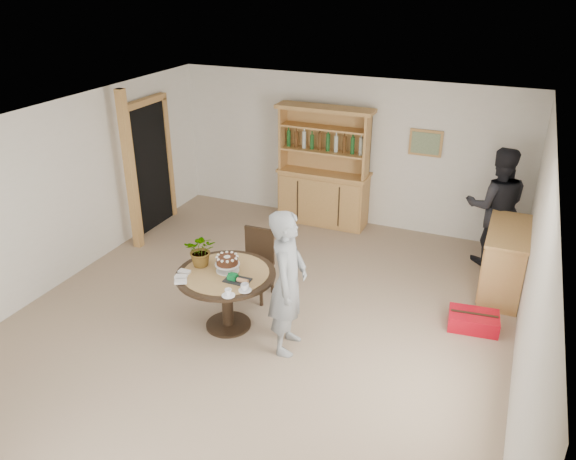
# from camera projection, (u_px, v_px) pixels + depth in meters

# --- Properties ---
(ground) EXTENTS (7.00, 7.00, 0.00)m
(ground) POSITION_uv_depth(u_px,v_px,m) (258.00, 323.00, 7.07)
(ground) COLOR tan
(ground) RESTS_ON ground
(room_shell) EXTENTS (6.04, 7.04, 2.52)m
(room_shell) POSITION_uv_depth(u_px,v_px,m) (255.00, 194.00, 6.33)
(room_shell) COLOR white
(room_shell) RESTS_ON ground
(doorway) EXTENTS (0.13, 1.10, 2.18)m
(doorway) POSITION_uv_depth(u_px,v_px,m) (150.00, 164.00, 9.30)
(doorway) COLOR black
(doorway) RESTS_ON ground
(pine_post) EXTENTS (0.12, 0.12, 2.50)m
(pine_post) POSITION_uv_depth(u_px,v_px,m) (130.00, 172.00, 8.49)
(pine_post) COLOR tan
(pine_post) RESTS_ON ground
(hutch) EXTENTS (1.62, 0.54, 2.04)m
(hutch) POSITION_uv_depth(u_px,v_px,m) (324.00, 185.00, 9.58)
(hutch) COLOR tan
(hutch) RESTS_ON ground
(sideboard) EXTENTS (0.54, 1.26, 0.94)m
(sideboard) POSITION_uv_depth(u_px,v_px,m) (505.00, 261.00, 7.56)
(sideboard) COLOR tan
(sideboard) RESTS_ON ground
(dining_table) EXTENTS (1.20, 1.20, 0.76)m
(dining_table) POSITION_uv_depth(u_px,v_px,m) (226.00, 284.00, 6.76)
(dining_table) COLOR black
(dining_table) RESTS_ON ground
(dining_chair) EXTENTS (0.43, 0.43, 0.95)m
(dining_chair) POSITION_uv_depth(u_px,v_px,m) (256.00, 259.00, 7.48)
(dining_chair) COLOR black
(dining_chair) RESTS_ON ground
(birthday_cake) EXTENTS (0.30, 0.30, 0.20)m
(birthday_cake) POSITION_uv_depth(u_px,v_px,m) (227.00, 261.00, 6.68)
(birthday_cake) COLOR white
(birthday_cake) RESTS_ON dining_table
(flower_vase) EXTENTS (0.47, 0.44, 0.42)m
(flower_vase) POSITION_uv_depth(u_px,v_px,m) (201.00, 250.00, 6.77)
(flower_vase) COLOR #3F7233
(flower_vase) RESTS_ON dining_table
(gift_tray) EXTENTS (0.30, 0.20, 0.08)m
(gift_tray) POSITION_uv_depth(u_px,v_px,m) (237.00, 279.00, 6.50)
(gift_tray) COLOR black
(gift_tray) RESTS_ON dining_table
(coffee_cup_a) EXTENTS (0.15, 0.15, 0.09)m
(coffee_cup_a) POSITION_uv_depth(u_px,v_px,m) (245.00, 288.00, 6.30)
(coffee_cup_a) COLOR white
(coffee_cup_a) RESTS_ON dining_table
(coffee_cup_b) EXTENTS (0.15, 0.15, 0.08)m
(coffee_cup_b) POSITION_uv_depth(u_px,v_px,m) (228.00, 293.00, 6.20)
(coffee_cup_b) COLOR white
(coffee_cup_b) RESTS_ON dining_table
(napkins) EXTENTS (0.24, 0.33, 0.03)m
(napkins) POSITION_uv_depth(u_px,v_px,m) (182.00, 277.00, 6.57)
(napkins) COLOR white
(napkins) RESTS_ON dining_table
(teen_boy) EXTENTS (0.50, 0.69, 1.74)m
(teen_boy) POSITION_uv_depth(u_px,v_px,m) (288.00, 283.00, 6.26)
(teen_boy) COLOR gray
(teen_boy) RESTS_ON ground
(adult_person) EXTENTS (0.99, 0.83, 1.79)m
(adult_person) POSITION_uv_depth(u_px,v_px,m) (496.00, 207.00, 8.17)
(adult_person) COLOR black
(adult_person) RESTS_ON ground
(red_suitcase) EXTENTS (0.64, 0.47, 0.21)m
(red_suitcase) POSITION_uv_depth(u_px,v_px,m) (473.00, 321.00, 6.93)
(red_suitcase) COLOR red
(red_suitcase) RESTS_ON ground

